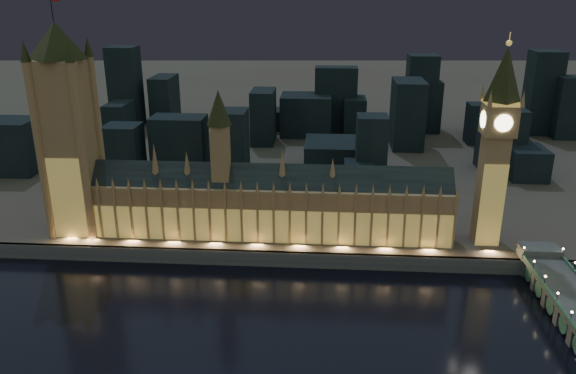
{
  "coord_description": "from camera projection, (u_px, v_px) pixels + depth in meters",
  "views": [
    {
      "loc": [
        23.73,
        -213.32,
        135.1
      ],
      "look_at": [
        5.0,
        55.0,
        38.0
      ],
      "focal_mm": 35.0,
      "sensor_mm": 36.0,
      "label": 1
    }
  ],
  "objects": [
    {
      "name": "ground_plane",
      "position": [
        268.0,
        310.0,
        247.59
      ],
      "size": [
        2000.0,
        2000.0,
        0.0
      ],
      "primitive_type": "plane",
      "color": "black",
      "rests_on": "ground"
    },
    {
      "name": "north_bank",
      "position": [
        309.0,
        91.0,
        734.15
      ],
      "size": [
        2000.0,
        960.0,
        8.0
      ],
      "primitive_type": "cube",
      "color": "#4D3938",
      "rests_on": "ground"
    },
    {
      "name": "embankment_wall",
      "position": [
        276.0,
        259.0,
        284.7
      ],
      "size": [
        2000.0,
        2.5,
        8.0
      ],
      "primitive_type": "cube",
      "color": "#424250",
      "rests_on": "ground"
    },
    {
      "name": "palace_of_westminster",
      "position": [
        258.0,
        203.0,
        297.32
      ],
      "size": [
        202.0,
        21.47,
        78.0
      ],
      "color": "#9B7D46",
      "rests_on": "north_bank"
    },
    {
      "name": "victoria_tower",
      "position": [
        67.0,
        121.0,
        289.56
      ],
      "size": [
        31.68,
        31.68,
        122.35
      ],
      "color": "#9B7D46",
      "rests_on": "north_bank"
    },
    {
      "name": "elizabeth_tower",
      "position": [
        498.0,
        131.0,
        275.75
      ],
      "size": [
        18.0,
        18.0,
        106.54
      ],
      "color": "#9B7D46",
      "rests_on": "north_bank"
    },
    {
      "name": "city_backdrop",
      "position": [
        344.0,
        118.0,
        466.77
      ],
      "size": [
        477.5,
        215.63,
        74.14
      ],
      "color": "black",
      "rests_on": "north_bank"
    }
  ]
}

